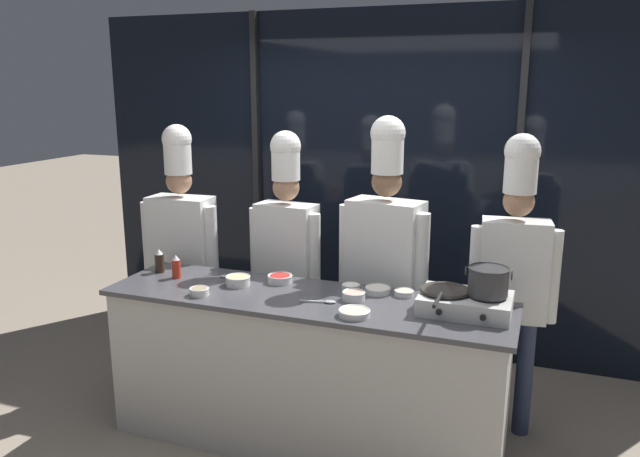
# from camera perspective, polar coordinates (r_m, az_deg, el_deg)

# --- Properties ---
(ground_plane) EXTENTS (24.00, 24.00, 0.00)m
(ground_plane) POSITION_cam_1_polar(r_m,az_deg,el_deg) (4.04, -1.30, -18.85)
(ground_plane) COLOR gray
(window_wall_back) EXTENTS (4.96, 0.09, 2.70)m
(window_wall_back) POSITION_cam_1_polar(r_m,az_deg,el_deg) (5.00, 5.37, 4.04)
(window_wall_back) COLOR black
(window_wall_back) RESTS_ON ground_plane
(demo_counter) EXTENTS (2.39, 0.65, 0.94)m
(demo_counter) POSITION_cam_1_polar(r_m,az_deg,el_deg) (3.81, -1.34, -12.86)
(demo_counter) COLOR beige
(demo_counter) RESTS_ON ground_plane
(portable_stove) EXTENTS (0.48, 0.36, 0.11)m
(portable_stove) POSITION_cam_1_polar(r_m,az_deg,el_deg) (3.47, 13.15, -6.63)
(portable_stove) COLOR silver
(portable_stove) RESTS_ON demo_counter
(frying_pan) EXTENTS (0.28, 0.49, 0.04)m
(frying_pan) POSITION_cam_1_polar(r_m,az_deg,el_deg) (3.46, 11.37, -5.33)
(frying_pan) COLOR #38332D
(frying_pan) RESTS_ON portable_stove
(stock_pot) EXTENTS (0.24, 0.22, 0.15)m
(stock_pot) POSITION_cam_1_polar(r_m,az_deg,el_deg) (3.42, 15.13, -4.64)
(stock_pot) COLOR #333335
(stock_pot) RESTS_ON portable_stove
(squeeze_bottle_soy) EXTENTS (0.06, 0.06, 0.16)m
(squeeze_bottle_soy) POSITION_cam_1_polar(r_m,az_deg,el_deg) (4.19, -14.47, -2.91)
(squeeze_bottle_soy) COLOR #332319
(squeeze_bottle_soy) RESTS_ON demo_counter
(squeeze_bottle_chili) EXTENTS (0.06, 0.06, 0.15)m
(squeeze_bottle_chili) POSITION_cam_1_polar(r_m,az_deg,el_deg) (4.05, -13.01, -3.44)
(squeeze_bottle_chili) COLOR red
(squeeze_bottle_chili) RESTS_ON demo_counter
(prep_bowl_shrimp) EXTENTS (0.13, 0.13, 0.05)m
(prep_bowl_shrimp) POSITION_cam_1_polar(r_m,az_deg,el_deg) (3.57, 3.10, -6.10)
(prep_bowl_shrimp) COLOR white
(prep_bowl_shrimp) RESTS_ON demo_counter
(prep_bowl_mushrooms) EXTENTS (0.12, 0.12, 0.05)m
(prep_bowl_mushrooms) POSITION_cam_1_polar(r_m,az_deg,el_deg) (3.71, -10.98, -5.64)
(prep_bowl_mushrooms) COLOR white
(prep_bowl_mushrooms) RESTS_ON demo_counter
(prep_bowl_noodles) EXTENTS (0.17, 0.17, 0.04)m
(prep_bowl_noodles) POSITION_cam_1_polar(r_m,az_deg,el_deg) (3.34, 3.16, -7.66)
(prep_bowl_noodles) COLOR white
(prep_bowl_noodles) RESTS_ON demo_counter
(prep_bowl_chicken) EXTENTS (0.11, 0.11, 0.03)m
(prep_bowl_chicken) POSITION_cam_1_polar(r_m,az_deg,el_deg) (3.67, 7.69, -5.82)
(prep_bowl_chicken) COLOR white
(prep_bowl_chicken) RESTS_ON demo_counter
(prep_bowl_garlic) EXTENTS (0.15, 0.15, 0.04)m
(prep_bowl_garlic) POSITION_cam_1_polar(r_m,az_deg,el_deg) (3.70, 5.31, -5.59)
(prep_bowl_garlic) COLOR white
(prep_bowl_garlic) RESTS_ON demo_counter
(prep_bowl_rice) EXTENTS (0.11, 0.11, 0.04)m
(prep_bowl_rice) POSITION_cam_1_polar(r_m,az_deg,el_deg) (3.74, 2.84, -5.33)
(prep_bowl_rice) COLOR white
(prep_bowl_rice) RESTS_ON demo_counter
(prep_bowl_ginger) EXTENTS (0.15, 0.15, 0.06)m
(prep_bowl_ginger) POSITION_cam_1_polar(r_m,az_deg,el_deg) (3.85, -7.51, -4.69)
(prep_bowl_ginger) COLOR white
(prep_bowl_ginger) RESTS_ON demo_counter
(prep_bowl_bell_pepper) EXTENTS (0.16, 0.16, 0.05)m
(prep_bowl_bell_pepper) POSITION_cam_1_polar(r_m,az_deg,el_deg) (3.88, -3.68, -4.55)
(prep_bowl_bell_pepper) COLOR white
(prep_bowl_bell_pepper) RESTS_ON demo_counter
(serving_spoon_slotted) EXTENTS (0.21, 0.15, 0.02)m
(serving_spoon_slotted) POSITION_cam_1_polar(r_m,az_deg,el_deg) (4.02, -9.06, -4.35)
(serving_spoon_slotted) COLOR #B2B5BA
(serving_spoon_slotted) RESTS_ON demo_counter
(serving_spoon_solid) EXTENTS (0.21, 0.07, 0.02)m
(serving_spoon_solid) POSITION_cam_1_polar(r_m,az_deg,el_deg) (3.53, 0.39, -6.70)
(serving_spoon_solid) COLOR #B2B5BA
(serving_spoon_solid) RESTS_ON demo_counter
(chef_head) EXTENTS (0.59, 0.25, 1.87)m
(chef_head) POSITION_cam_1_polar(r_m,az_deg,el_deg) (4.54, -12.52, -1.02)
(chef_head) COLOR #4C4C51
(chef_head) RESTS_ON ground_plane
(chef_sous) EXTENTS (0.53, 0.24, 1.84)m
(chef_sous) POSITION_cam_1_polar(r_m,az_deg,el_deg) (4.21, -3.07, -1.60)
(chef_sous) COLOR #2D3856
(chef_sous) RESTS_ON ground_plane
(chef_line) EXTENTS (0.60, 0.32, 1.95)m
(chef_line) POSITION_cam_1_polar(r_m,az_deg,el_deg) (3.97, 5.95, -2.05)
(chef_line) COLOR #2D3856
(chef_line) RESTS_ON ground_plane
(chef_pastry) EXTENTS (0.52, 0.25, 1.87)m
(chef_pastry) POSITION_cam_1_polar(r_m,az_deg,el_deg) (3.88, 17.31, -3.29)
(chef_pastry) COLOR #2D3856
(chef_pastry) RESTS_ON ground_plane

